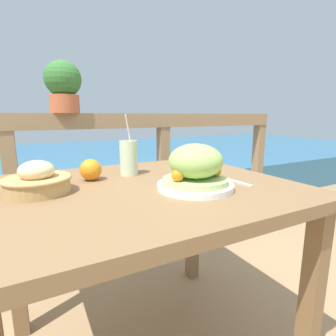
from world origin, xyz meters
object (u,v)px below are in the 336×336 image
object	(u,v)px
salad_plate	(196,170)
potted_plant	(63,85)
drink_glass	(129,158)
bread_basket	(37,181)

from	to	relation	value
salad_plate	potted_plant	bearing A→B (deg)	108.28
salad_plate	potted_plant	distance (m)	0.98
salad_plate	drink_glass	world-z (taller)	drink_glass
drink_glass	bread_basket	distance (m)	0.37
potted_plant	bread_basket	bearing A→B (deg)	-105.34
salad_plate	bread_basket	size ratio (longest dim) A/B	1.24
bread_basket	potted_plant	distance (m)	0.79
salad_plate	drink_glass	size ratio (longest dim) A/B	1.03
bread_basket	potted_plant	size ratio (longest dim) A/B	0.75
drink_glass	bread_basket	world-z (taller)	drink_glass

